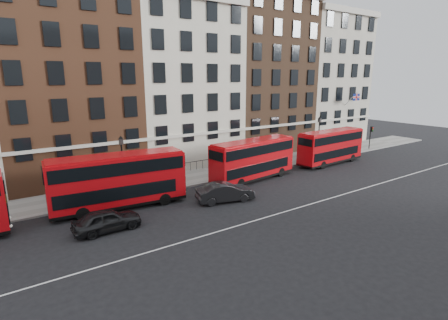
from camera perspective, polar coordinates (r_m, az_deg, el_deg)
ground at (r=30.64m, az=9.01°, el=-6.69°), size 120.00×120.00×0.00m
pavement at (r=38.48m, az=-1.80°, el=-2.20°), size 80.00×5.00×0.15m
kerb at (r=36.49m, az=0.33°, el=-3.07°), size 80.00×0.30×0.16m
road_centre_line at (r=29.33m, az=11.72°, el=-7.73°), size 70.00×0.12×0.01m
building_terrace at (r=43.29m, az=-7.71°, el=13.06°), size 64.00×11.95×22.00m
bus_b at (r=29.31m, az=-16.93°, el=-3.12°), size 10.83×3.57×4.47m
bus_c at (r=35.88m, az=4.75°, el=0.20°), size 10.23×3.55×4.21m
bus_d at (r=44.51m, az=17.02°, el=2.19°), size 9.93×2.88×4.12m
car_rear at (r=25.84m, az=-18.55°, el=-9.29°), size 4.64×1.90×1.57m
car_front at (r=30.03m, az=0.22°, el=-5.27°), size 5.26×2.92×1.64m
lamp_post_left at (r=31.95m, az=-16.24°, el=-0.45°), size 0.44×0.44×5.33m
lamp_post_right at (r=47.09m, az=15.21°, el=3.98°), size 0.44×0.44×5.33m
traffic_light at (r=55.16m, az=22.88°, el=4.06°), size 0.25×0.45×3.27m
iron_railings at (r=40.14m, az=-3.52°, el=-0.71°), size 6.60×0.06×1.00m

